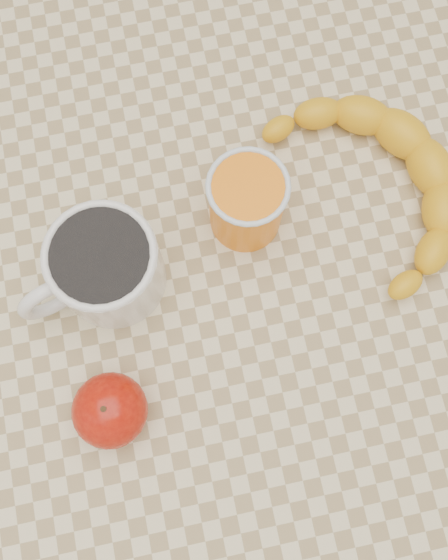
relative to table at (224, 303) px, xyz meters
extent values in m
plane|color=tan|center=(0.00, 0.00, -0.66)|extent=(3.00, 3.00, 0.00)
cube|color=beige|center=(0.00, 0.00, 0.07)|extent=(0.80, 0.80, 0.04)
cube|color=#886545|center=(0.00, 0.00, 0.02)|extent=(0.74, 0.74, 0.06)
cylinder|color=#886545|center=(0.35, 0.35, -0.31)|extent=(0.05, 0.05, 0.71)
cylinder|color=silver|center=(-0.10, 0.03, 0.13)|extent=(0.13, 0.13, 0.08)
cylinder|color=black|center=(-0.10, 0.03, 0.17)|extent=(0.09, 0.09, 0.01)
torus|color=silver|center=(-0.10, 0.03, 0.17)|extent=(0.10, 0.10, 0.01)
torus|color=silver|center=(-0.16, 0.01, 0.13)|extent=(0.07, 0.03, 0.06)
cylinder|color=orange|center=(0.04, 0.06, 0.13)|extent=(0.07, 0.07, 0.09)
torus|color=silver|center=(0.04, 0.06, 0.17)|extent=(0.08, 0.08, 0.01)
ellipsoid|color=#8E0A04|center=(-0.12, -0.10, 0.12)|extent=(0.08, 0.08, 0.06)
cylinder|color=#382311|center=(-0.12, -0.10, 0.14)|extent=(0.01, 0.01, 0.01)
camera|label=1|loc=(-0.03, -0.14, 0.68)|focal=40.00mm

